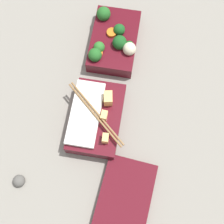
# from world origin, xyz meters

# --- Properties ---
(ground_plane) EXTENTS (3.00, 3.00, 0.00)m
(ground_plane) POSITION_xyz_m (0.00, 0.00, 0.00)
(ground_plane) COLOR gray
(bento_tray_vegetable) EXTENTS (0.19, 0.12, 0.07)m
(bento_tray_vegetable) POSITION_xyz_m (-0.10, 0.00, 0.03)
(bento_tray_vegetable) COLOR #510F19
(bento_tray_vegetable) RESTS_ON ground_plane
(bento_tray_rice) EXTENTS (0.19, 0.16, 0.07)m
(bento_tray_rice) POSITION_xyz_m (0.13, -0.01, 0.03)
(bento_tray_rice) COLOR #510F19
(bento_tray_rice) RESTS_ON ground_plane
(bento_lid) EXTENTS (0.19, 0.14, 0.02)m
(bento_lid) POSITION_xyz_m (0.31, 0.09, 0.01)
(bento_lid) COLOR #510F19
(bento_lid) RESTS_ON ground_plane
(pebble_1) EXTENTS (0.03, 0.03, 0.03)m
(pebble_1) POSITION_xyz_m (0.31, -0.16, 0.01)
(pebble_1) COLOR #595651
(pebble_1) RESTS_ON ground_plane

